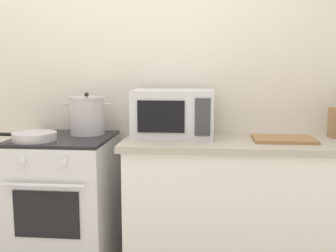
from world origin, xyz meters
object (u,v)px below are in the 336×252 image
(microwave, at_px, (174,113))
(frying_pan, at_px, (33,136))
(stove, at_px, (66,206))
(stock_pot, at_px, (87,115))
(cutting_board, at_px, (283,139))

(microwave, bearing_deg, frying_pan, -165.42)
(microwave, bearing_deg, stove, -173.55)
(stock_pot, height_order, cutting_board, stock_pot)
(stock_pot, xyz_separation_m, cutting_board, (1.25, -0.12, -0.12))
(frying_pan, height_order, microwave, microwave)
(microwave, xyz_separation_m, cutting_board, (0.67, -0.08, -0.14))
(frying_pan, distance_m, microwave, 0.87)
(frying_pan, bearing_deg, stock_pot, 45.70)
(stove, bearing_deg, stock_pot, 44.97)
(frying_pan, bearing_deg, microwave, 14.58)
(stock_pot, bearing_deg, stove, -135.03)
(stove, height_order, cutting_board, cutting_board)
(stock_pot, bearing_deg, microwave, -4.42)
(frying_pan, distance_m, cutting_board, 1.51)
(stock_pot, relative_size, cutting_board, 0.87)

